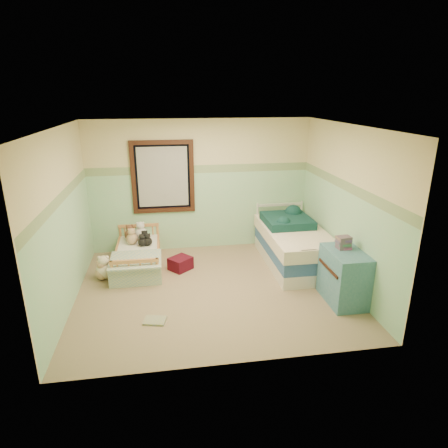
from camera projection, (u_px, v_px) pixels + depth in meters
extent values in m
cube|color=#765F4B|center=(213.00, 289.00, 6.10)|extent=(4.20, 3.60, 0.02)
cube|color=silver|center=(212.00, 126.00, 5.29)|extent=(4.20, 3.60, 0.02)
cube|color=beige|center=(200.00, 186.00, 7.38)|extent=(4.20, 0.04, 2.50)
cube|color=beige|center=(235.00, 264.00, 4.01)|extent=(4.20, 0.04, 2.50)
cube|color=beige|center=(63.00, 220.00, 5.38)|extent=(0.04, 3.60, 2.50)
cube|color=beige|center=(346.00, 207.00, 6.00)|extent=(0.04, 3.60, 2.50)
cube|color=#8BCC99|center=(201.00, 211.00, 7.52)|extent=(4.20, 0.01, 1.50)
cube|color=#3F713F|center=(200.00, 169.00, 7.26)|extent=(4.20, 0.01, 0.15)
cube|color=black|center=(163.00, 177.00, 7.17)|extent=(1.16, 0.06, 1.36)
cube|color=beige|center=(163.00, 177.00, 7.18)|extent=(0.92, 0.01, 1.12)
cube|color=#C07443|center=(138.00, 261.00, 6.87)|extent=(0.77, 1.54, 0.20)
cube|color=white|center=(137.00, 253.00, 6.82)|extent=(0.70, 1.47, 0.12)
cube|color=#5E92B3|center=(136.00, 260.00, 6.34)|extent=(0.83, 0.77, 0.03)
sphere|color=brown|center=(130.00, 235.00, 7.21)|extent=(0.21, 0.21, 0.21)
sphere|color=silver|center=(141.00, 233.00, 7.23)|extent=(0.23, 0.23, 0.23)
sphere|color=tan|center=(132.00, 239.00, 7.01)|extent=(0.21, 0.21, 0.21)
sphere|color=black|center=(145.00, 239.00, 7.05)|extent=(0.17, 0.17, 0.17)
sphere|color=beige|center=(104.00, 271.00, 6.39)|extent=(0.28, 0.28, 0.28)
sphere|color=tan|center=(102.00, 273.00, 6.37)|extent=(0.23, 0.23, 0.23)
cube|color=silver|center=(293.00, 258.00, 6.96)|extent=(0.96, 1.92, 0.22)
cube|color=navy|center=(294.00, 247.00, 6.89)|extent=(0.96, 1.92, 0.22)
cube|color=beige|center=(294.00, 235.00, 6.82)|extent=(1.00, 1.96, 0.22)
cube|color=#0C2F30|center=(287.00, 220.00, 7.04)|extent=(0.83, 0.87, 0.14)
cube|color=#306A80|center=(344.00, 276.00, 5.63)|extent=(0.49, 0.79, 0.79)
cube|color=brown|center=(344.00, 242.00, 5.58)|extent=(0.20, 0.16, 0.19)
cube|color=maroon|center=(181.00, 263.00, 6.74)|extent=(0.47, 0.46, 0.22)
cube|color=gold|center=(155.00, 321.00, 5.22)|extent=(0.33, 0.28, 0.03)
sphere|color=black|center=(148.00, 241.00, 6.96)|extent=(0.16, 0.16, 0.16)
sphere|color=black|center=(142.00, 242.00, 6.93)|extent=(0.16, 0.16, 0.16)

